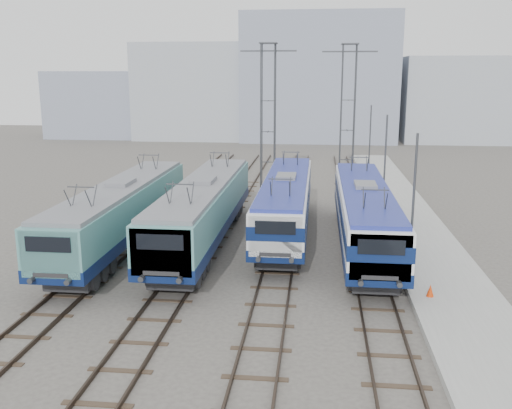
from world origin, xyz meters
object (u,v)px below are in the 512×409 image
object	(u,v)px
locomotive_center_left	(203,208)
catenary_tower_west	(268,111)
mast_front	(413,208)
mast_rear	(370,145)
catenary_tower_east	(348,110)
safety_cone	(430,290)
locomotive_far_right	(365,211)
mast_mid	(385,167)
locomotive_far_left	(121,210)
locomotive_center_right	(286,200)

from	to	relation	value
locomotive_center_left	catenary_tower_west	size ratio (longest dim) A/B	1.51
mast_front	mast_rear	bearing A→B (deg)	90.00
catenary_tower_east	safety_cone	distance (m)	25.80
locomotive_far_right	safety_cone	size ratio (longest dim) A/B	33.19
safety_cone	mast_mid	bearing A→B (deg)	91.70
catenary_tower_east	locomotive_far_left	bearing A→B (deg)	-125.29
locomotive_center_right	catenary_tower_east	bearing A→B (deg)	74.24
locomotive_far_right	safety_cone	xyz separation A→B (m)	(2.29, -7.37, -1.68)
locomotive_far_left	locomotive_far_right	distance (m)	13.55
mast_mid	mast_rear	size ratio (longest dim) A/B	1.00
catenary_tower_east	mast_rear	xyz separation A→B (m)	(2.10, 2.00, -3.14)
locomotive_center_left	mast_front	distance (m)	11.67
locomotive_far_left	locomotive_center_left	world-z (taller)	locomotive_center_left
locomotive_far_right	mast_front	distance (m)	4.95
locomotive_far_right	catenary_tower_west	distance (m)	17.54
mast_rear	safety_cone	xyz separation A→B (m)	(0.44, -26.95, -2.94)
locomotive_center_right	mast_rear	world-z (taller)	mast_rear
mast_mid	mast_rear	xyz separation A→B (m)	(0.00, 12.00, 0.00)
locomotive_far_right	catenary_tower_east	size ratio (longest dim) A/B	1.46
locomotive_far_right	mast_front	world-z (taller)	mast_front
mast_mid	catenary_tower_west	bearing A→B (deg)	137.07
mast_mid	mast_rear	distance (m)	12.00
locomotive_center_left	locomotive_center_right	xyz separation A→B (m)	(4.50, 2.84, -0.05)
locomotive_far_left	locomotive_center_left	bearing A→B (deg)	10.36
catenary_tower_east	mast_rear	world-z (taller)	catenary_tower_east
locomotive_center_left	mast_mid	xyz separation A→B (m)	(10.85, 7.90, 1.24)
locomotive_far_right	mast_mid	size ratio (longest dim) A/B	2.50
catenary_tower_west	catenary_tower_east	distance (m)	6.80
mast_mid	locomotive_center_left	bearing A→B (deg)	-143.95
locomotive_center_left	locomotive_far_right	bearing A→B (deg)	2.01
mast_rear	safety_cone	world-z (taller)	mast_rear
locomotive_far_left	catenary_tower_east	size ratio (longest dim) A/B	1.48
locomotive_center_right	locomotive_far_right	distance (m)	5.16
locomotive_far_right	safety_cone	world-z (taller)	locomotive_far_right
locomotive_far_left	catenary_tower_east	world-z (taller)	catenary_tower_east
catenary_tower_east	mast_front	xyz separation A→B (m)	(2.10, -22.00, -3.14)
locomotive_far_right	mast_rear	distance (m)	19.71
mast_mid	mast_front	bearing A→B (deg)	-90.00
mast_mid	locomotive_far_left	bearing A→B (deg)	-150.40
mast_rear	safety_cone	size ratio (longest dim) A/B	13.28
locomotive_center_right	catenary_tower_west	bearing A→B (deg)	99.78
locomotive_far_left	mast_front	xyz separation A→B (m)	(15.35, -3.28, 1.28)
locomotive_center_right	catenary_tower_east	distance (m)	16.26
catenary_tower_west	mast_front	xyz separation A→B (m)	(8.60, -20.00, -3.14)
safety_cone	catenary_tower_east	bearing A→B (deg)	95.82
locomotive_far_right	mast_rear	size ratio (longest dim) A/B	2.50
locomotive_center_right	mast_front	distance (m)	9.50
locomotive_center_left	mast_rear	size ratio (longest dim) A/B	2.59
locomotive_far_right	locomotive_center_left	bearing A→B (deg)	-177.99
catenary_tower_west	mast_rear	xyz separation A→B (m)	(8.60, 4.00, -3.14)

